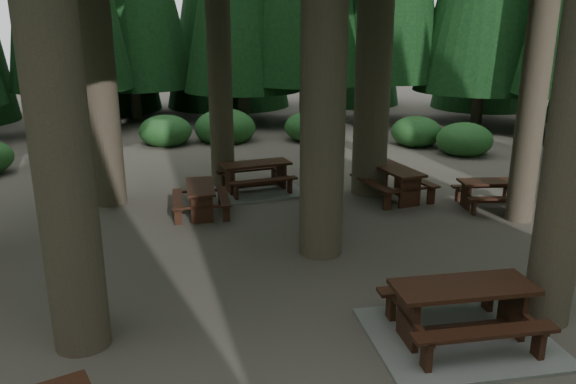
{
  "coord_description": "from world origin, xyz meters",
  "views": [
    {
      "loc": [
        -0.12,
        -10.01,
        4.32
      ],
      "look_at": [
        0.17,
        0.66,
        1.1
      ],
      "focal_mm": 35.0,
      "sensor_mm": 36.0,
      "label": 1
    }
  ],
  "objects_px": {
    "picnic_table_b": "(200,195)",
    "picnic_table_c": "(256,182)",
    "picnic_table_f": "(393,178)",
    "picnic_table_a": "(460,320)",
    "picnic_table_d": "(491,190)"
  },
  "relations": [
    {
      "from": "picnic_table_c",
      "to": "picnic_table_f",
      "type": "distance_m",
      "value": 3.61
    },
    {
      "from": "picnic_table_c",
      "to": "picnic_table_f",
      "type": "bearing_deg",
      "value": -31.27
    },
    {
      "from": "picnic_table_a",
      "to": "picnic_table_f",
      "type": "bearing_deg",
      "value": 77.68
    },
    {
      "from": "picnic_table_b",
      "to": "picnic_table_f",
      "type": "bearing_deg",
      "value": -86.69
    },
    {
      "from": "picnic_table_d",
      "to": "picnic_table_f",
      "type": "distance_m",
      "value": 2.37
    },
    {
      "from": "picnic_table_c",
      "to": "picnic_table_f",
      "type": "height_order",
      "value": "picnic_table_f"
    },
    {
      "from": "picnic_table_f",
      "to": "picnic_table_d",
      "type": "bearing_deg",
      "value": 50.33
    },
    {
      "from": "picnic_table_a",
      "to": "picnic_table_d",
      "type": "xyz_separation_m",
      "value": [
        2.66,
        5.92,
        0.15
      ]
    },
    {
      "from": "picnic_table_b",
      "to": "picnic_table_c",
      "type": "distance_m",
      "value": 2.2
    },
    {
      "from": "picnic_table_d",
      "to": "picnic_table_a",
      "type": "bearing_deg",
      "value": -116.95
    },
    {
      "from": "picnic_table_b",
      "to": "picnic_table_d",
      "type": "distance_m",
      "value": 7.01
    },
    {
      "from": "picnic_table_b",
      "to": "picnic_table_c",
      "type": "bearing_deg",
      "value": -44.2
    },
    {
      "from": "picnic_table_b",
      "to": "picnic_table_c",
      "type": "height_order",
      "value": "picnic_table_c"
    },
    {
      "from": "picnic_table_a",
      "to": "picnic_table_b",
      "type": "height_order",
      "value": "picnic_table_a"
    },
    {
      "from": "picnic_table_a",
      "to": "picnic_table_b",
      "type": "xyz_separation_m",
      "value": [
        -4.34,
        5.61,
        0.16
      ]
    }
  ]
}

